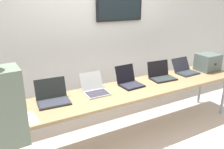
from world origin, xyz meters
The scene contains 10 objects.
ground centered at (0.00, 0.00, -0.02)m, with size 8.00×8.00×0.04m, color beige.
back_wall centered at (0.01, 1.13, 1.38)m, with size 8.00×0.11×2.74m.
workbench centered at (0.00, 0.00, 0.69)m, with size 3.75×0.70×0.73m.
equipment_box centered at (1.64, 0.06, 0.88)m, with size 0.36×0.31×0.29m.
laptop_station_1 centered at (-1.03, 0.12, 0.79)m, with size 0.40×0.36×0.26m.
laptop_station_2 centered at (-0.47, 0.12, 0.79)m, with size 0.31×0.37×0.24m.
laptop_station_3 centered at (0.08, 0.13, 0.79)m, with size 0.33×0.36×0.27m.
laptop_station_4 centered at (0.67, 0.12, 0.79)m, with size 0.40×0.34×0.26m.
laptop_station_5 centered at (1.20, 0.14, 0.79)m, with size 0.36×0.35×0.23m.
paper_sheet centered at (-1.40, -0.17, 0.73)m, with size 0.24×0.31×0.00m.
Camera 1 is at (-1.63, -2.43, 1.95)m, focal length 36.49 mm.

